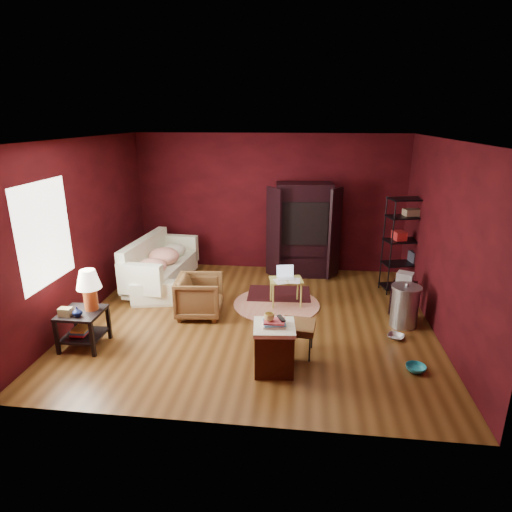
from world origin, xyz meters
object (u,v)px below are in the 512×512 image
Objects in this scene: hamper at (274,347)px; laptop_desk at (286,282)px; sofa at (161,265)px; wire_shelving at (409,241)px; side_table at (86,301)px; armchair at (200,294)px; tv_armoire at (303,228)px.

hamper reaches higher than laptop_desk.
wire_shelving is at bearing -98.47° from sofa.
hamper is at bearing -150.10° from sofa.
hamper is at bearing -103.03° from laptop_desk.
sofa is at bearing 168.92° from wire_shelving.
wire_shelving is at bearing 28.12° from side_table.
side_table is 0.64× the size of wire_shelving.
side_table is at bearing 124.86° from armchair.
side_table is at bearing 161.35° from sofa.
side_table is (-1.32, -1.12, 0.31)m from armchair.
laptop_desk is at bearing 88.71° from hamper.
armchair is 1.97m from hamper.
sofa is at bearing 131.96° from hamper.
tv_armoire is at bearing -43.17° from armchair.
armchair is at bearing -169.00° from laptop_desk.
sofa is at bearing 36.06° from armchair.
armchair reaches higher than laptop_desk.
sofa is 2.34m from side_table.
laptop_desk is at bearing -172.12° from wire_shelving.
hamper is at bearing -143.24° from armchair.
side_table is 4.38m from tv_armoire.
laptop_desk is 0.36× the size of tv_armoire.
hamper is 3.63m from tv_armoire.
hamper is 0.41× the size of wire_shelving.
laptop_desk is (0.05, 2.03, 0.09)m from hamper.
hamper is (2.38, -2.64, -0.08)m from sofa.
armchair is at bearing -133.12° from tv_armoire.
tv_armoire reaches higher than armchair.
sofa is 1.11× the size of tv_armoire.
sofa is at bearing 154.02° from laptop_desk.
hamper is at bearing -100.29° from tv_armoire.
side_table is at bearing -166.55° from wire_shelving.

